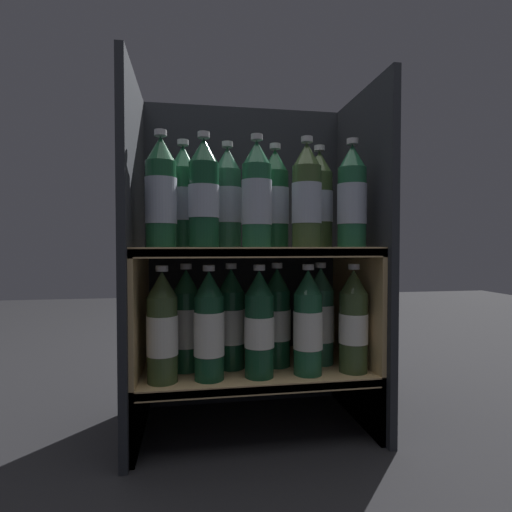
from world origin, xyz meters
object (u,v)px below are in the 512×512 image
object	(u,v)px
bottle_upper_front_0	(161,195)
bottle_lower_back_0	(186,322)
bottle_upper_front_1	(204,196)
bottle_upper_front_2	(257,197)
bottle_upper_back_2	(275,201)
bottle_lower_front_3	(308,324)
bottle_lower_back_3	(321,318)
bottle_upper_back_3	(319,202)
bottle_upper_back_1	(227,200)
bottle_upper_front_3	(307,198)
bottle_lower_front_0	(162,329)
bottle_lower_front_2	(259,326)
bottle_upper_back_0	(183,199)
bottle_lower_front_4	(353,323)
bottle_lower_back_1	(231,321)
bottle_upper_front_4	(352,199)
bottle_lower_back_2	(277,319)
bottle_lower_front_1	(209,328)

from	to	relation	value
bottle_upper_front_0	bottle_lower_back_0	bearing A→B (deg)	55.52
bottle_upper_front_1	bottle_lower_back_0	xyz separation A→B (m)	(-0.04, 0.08, -0.33)
bottle_upper_front_2	bottle_upper_back_2	bearing A→B (deg)	52.31
bottle_lower_front_3	bottle_lower_back_3	xyz separation A→B (m)	(0.06, 0.08, -0.00)
bottle_upper_back_3	bottle_upper_back_1	bearing A→B (deg)	-180.00
bottle_upper_front_1	bottle_lower_front_3	bearing A→B (deg)	0.00
bottle_lower_front_3	bottle_lower_back_0	size ratio (longest dim) A/B	1.00
bottle_upper_front_3	bottle_lower_front_0	distance (m)	0.49
bottle_lower_front_0	bottle_upper_front_1	bearing A→B (deg)	0.00
bottle_upper_front_0	bottle_lower_front_2	size ratio (longest dim) A/B	1.00
bottle_upper_back_0	bottle_lower_front_4	bearing A→B (deg)	-10.76
bottle_upper_front_2	bottle_lower_back_1	distance (m)	0.34
bottle_upper_front_3	bottle_lower_front_3	distance (m)	0.32
bottle_upper_front_0	bottle_upper_back_2	xyz separation A→B (m)	(0.30, 0.08, 0.00)
bottle_upper_front_2	bottle_lower_front_4	world-z (taller)	bottle_upper_front_2
bottle_upper_front_4	bottle_lower_back_1	world-z (taller)	bottle_upper_front_4
bottle_upper_back_1	bottle_lower_back_3	bearing A→B (deg)	-0.00
bottle_upper_front_3	bottle_lower_front_0	world-z (taller)	bottle_upper_front_3
bottle_lower_back_0	bottle_lower_back_2	size ratio (longest dim) A/B	1.00
bottle_upper_back_1	bottle_upper_front_2	bearing A→B (deg)	-51.92
bottle_upper_front_0	bottle_upper_back_1	world-z (taller)	same
bottle_upper_back_2	bottle_lower_front_4	world-z (taller)	bottle_upper_back_2
bottle_upper_back_0	bottle_lower_back_3	size ratio (longest dim) A/B	1.00
bottle_lower_back_0	bottle_upper_back_3	bearing A→B (deg)	0.00
bottle_upper_front_0	bottle_upper_back_3	world-z (taller)	same
bottle_lower_front_3	bottle_lower_front_4	distance (m)	0.12
bottle_lower_front_3	bottle_upper_back_2	bearing A→B (deg)	129.68
bottle_upper_front_1	bottle_lower_front_2	distance (m)	0.35
bottle_upper_front_0	bottle_lower_back_0	distance (m)	0.34
bottle_lower_front_0	bottle_upper_front_0	bearing A→B (deg)	180.00
bottle_upper_front_1	bottle_upper_front_0	bearing A→B (deg)	-180.00
bottle_upper_front_0	bottle_lower_front_0	world-z (taller)	bottle_upper_front_0
bottle_lower_back_3	bottle_upper_front_0	bearing A→B (deg)	-168.97
bottle_lower_back_0	bottle_lower_back_2	world-z (taller)	same
bottle_upper_front_4	bottle_lower_back_3	size ratio (longest dim) A/B	1.00
bottle_upper_back_2	bottle_lower_back_2	bearing A→B (deg)	0.00
bottle_upper_front_3	bottle_upper_front_4	world-z (taller)	same
bottle_upper_front_3	bottle_lower_front_4	world-z (taller)	bottle_upper_front_3
bottle_upper_front_0	bottle_lower_front_4	size ratio (longest dim) A/B	1.00
bottle_lower_front_1	bottle_lower_back_0	xyz separation A→B (m)	(-0.06, 0.08, 0.00)
bottle_upper_back_0	bottle_lower_front_3	bearing A→B (deg)	-14.82
bottle_upper_front_2	bottle_upper_front_0	bearing A→B (deg)	180.00
bottle_lower_back_3	bottle_upper_back_1	bearing A→B (deg)	180.00
bottle_upper_front_3	bottle_lower_front_4	xyz separation A→B (m)	(0.13, 0.00, -0.32)
bottle_upper_front_2	bottle_upper_back_2	size ratio (longest dim) A/B	1.00
bottle_upper_back_0	bottle_lower_front_0	size ratio (longest dim) A/B	1.00
bottle_upper_front_0	bottle_upper_back_2	distance (m)	0.31
bottle_upper_front_1	bottle_upper_front_3	bearing A→B (deg)	-0.00
bottle_upper_front_4	bottle_upper_back_1	bearing A→B (deg)	165.22
bottle_upper_front_1	bottle_upper_front_2	world-z (taller)	same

